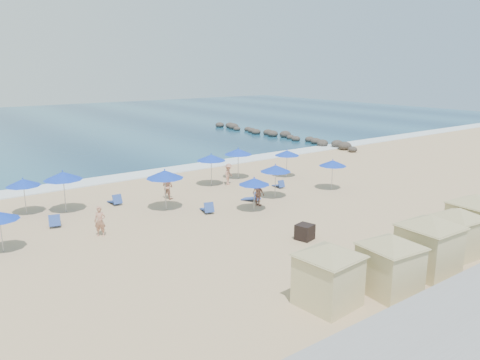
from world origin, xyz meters
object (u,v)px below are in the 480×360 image
(umbrella_5, at_px, (254,181))
(beachgoer_1, at_px, (168,186))
(rock_jetty, at_px, (277,134))
(umbrella_10, at_px, (333,163))
(trash_bin, at_px, (305,232))
(cabana_0, at_px, (329,266))
(beachgoer_3, at_px, (229,174))
(cabana_2, at_px, (430,236))
(cabana_4, at_px, (475,212))
(umbrella_3, at_px, (63,176))
(umbrella_9, at_px, (287,153))
(umbrella_4, at_px, (165,174))
(umbrella_2, at_px, (23,182))
(beachgoer_2, at_px, (258,194))
(umbrella_7, at_px, (276,168))
(beachgoer_0, at_px, (100,221))
(umbrella_6, at_px, (211,158))
(cabana_3, at_px, (458,226))
(cabana_1, at_px, (391,256))
(umbrella_8, at_px, (238,152))

(umbrella_5, bearing_deg, beachgoer_1, 117.11)
(rock_jetty, height_order, umbrella_10, umbrella_10)
(trash_bin, xyz_separation_m, cabana_0, (-4.22, -5.53, 1.16))
(rock_jetty, relative_size, beachgoer_3, 16.19)
(cabana_2, height_order, beachgoer_3, cabana_2)
(cabana_4, height_order, umbrella_3, cabana_4)
(trash_bin, relative_size, umbrella_9, 0.35)
(cabana_0, xyz_separation_m, umbrella_4, (0.84, 14.63, 0.75))
(cabana_0, height_order, umbrella_2, cabana_0)
(beachgoer_2, bearing_deg, umbrella_4, 51.69)
(cabana_4, relative_size, beachgoer_3, 2.79)
(umbrella_7, distance_m, beachgoer_0, 12.54)
(beachgoer_1, bearing_deg, cabana_2, 169.04)
(cabana_0, distance_m, umbrella_10, 17.66)
(cabana_2, xyz_separation_m, umbrella_6, (0.93, 18.75, 0.49))
(umbrella_5, bearing_deg, cabana_3, -73.63)
(cabana_1, relative_size, umbrella_10, 1.87)
(umbrella_2, xyz_separation_m, umbrella_5, (11.72, -7.92, -0.09))
(trash_bin, bearing_deg, umbrella_7, 46.44)
(cabana_0, relative_size, umbrella_6, 1.73)
(umbrella_8, height_order, beachgoer_3, umbrella_8)
(cabana_0, distance_m, umbrella_8, 21.09)
(umbrella_3, bearing_deg, cabana_3, -54.71)
(cabana_4, bearing_deg, umbrella_2, 132.47)
(umbrella_4, bearing_deg, trash_bin, -69.64)
(trash_bin, height_order, beachgoer_0, beachgoer_0)
(cabana_4, relative_size, umbrella_3, 1.70)
(beachgoer_1, height_order, beachgoer_2, beachgoer_1)
(umbrella_8, height_order, beachgoer_1, umbrella_8)
(cabana_0, bearing_deg, beachgoer_1, 82.63)
(beachgoer_3, bearing_deg, umbrella_4, 170.91)
(rock_jetty, xyz_separation_m, umbrella_7, (-18.97, -21.49, 1.74))
(umbrella_4, bearing_deg, cabana_1, -82.97)
(cabana_2, bearing_deg, umbrella_5, 92.44)
(rock_jetty, relative_size, cabana_4, 5.80)
(umbrella_10, bearing_deg, umbrella_4, 167.01)
(umbrella_5, height_order, beachgoer_0, umbrella_5)
(umbrella_9, bearing_deg, beachgoer_2, -144.53)
(cabana_1, distance_m, umbrella_5, 12.08)
(cabana_1, height_order, umbrella_3, cabana_1)
(cabana_3, distance_m, beachgoer_3, 17.99)
(rock_jetty, relative_size, beachgoer_0, 16.05)
(trash_bin, distance_m, cabana_4, 8.72)
(cabana_2, bearing_deg, cabana_1, -177.56)
(cabana_2, height_order, umbrella_2, cabana_2)
(cabana_1, height_order, umbrella_10, cabana_1)
(cabana_0, height_order, umbrella_7, cabana_0)
(umbrella_4, xyz_separation_m, umbrella_6, (5.76, 3.47, -0.14))
(beachgoer_1, distance_m, beachgoer_3, 5.71)
(beachgoer_0, height_order, beachgoer_2, beachgoer_0)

